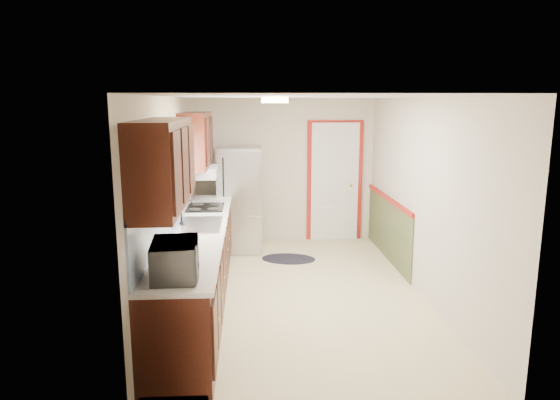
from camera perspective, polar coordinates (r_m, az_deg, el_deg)
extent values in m
cube|color=beige|center=(6.32, 2.13, -10.59)|extent=(3.20, 5.20, 0.12)
cube|color=white|center=(5.87, 2.31, 11.72)|extent=(3.20, 5.20, 0.12)
cube|color=beige|center=(8.44, 0.53, 3.40)|extent=(3.20, 0.10, 2.40)
cube|color=beige|center=(3.58, 6.22, -7.54)|extent=(3.20, 0.10, 2.40)
cube|color=beige|center=(6.02, -12.14, -0.03)|extent=(0.10, 5.20, 2.40)
cube|color=beige|center=(6.31, 15.90, 0.30)|extent=(0.10, 5.20, 2.40)
cube|color=black|center=(5.89, -9.36, -7.74)|extent=(0.60, 4.00, 0.90)
cube|color=silver|center=(5.75, -9.35, -3.31)|extent=(0.63, 4.00, 0.04)
cube|color=#5B94DE|center=(5.72, -12.47, -0.46)|extent=(0.02, 4.00, 0.55)
cube|color=black|center=(4.33, -13.28, 4.00)|extent=(0.35, 1.40, 0.75)
cube|color=black|center=(7.00, -9.60, 6.78)|extent=(0.35, 1.20, 0.75)
cube|color=white|center=(5.76, -12.45, 3.69)|extent=(0.02, 1.00, 0.90)
cube|color=#C65425|center=(5.72, -12.15, 7.18)|extent=(0.05, 1.12, 0.24)
cube|color=#B7B7BC|center=(5.84, -9.31, -2.83)|extent=(0.52, 0.82, 0.02)
cube|color=white|center=(7.09, -9.04, 3.19)|extent=(0.45, 0.60, 0.15)
cube|color=maroon|center=(8.54, 6.24, 2.07)|extent=(0.94, 0.05, 2.08)
cube|color=white|center=(8.52, 6.27, 2.04)|extent=(0.80, 0.04, 2.00)
cube|color=#464F2C|center=(7.72, 12.24, -3.28)|extent=(0.02, 2.30, 0.90)
cube|color=maroon|center=(7.61, 12.29, 0.15)|extent=(0.04, 2.30, 0.06)
cylinder|color=#FFD88C|center=(5.65, -0.58, 11.34)|extent=(0.30, 0.30, 0.06)
imported|color=white|center=(4.14, -11.90, -6.23)|extent=(0.35, 0.57, 0.37)
cube|color=#B7B7BC|center=(7.90, -4.64, 0.08)|extent=(0.69, 0.64, 1.66)
cylinder|color=black|center=(7.57, -6.42, -1.08)|extent=(0.02, 0.02, 1.16)
ellipsoid|color=black|center=(7.60, 0.97, -6.73)|extent=(0.89, 0.66, 0.01)
cube|color=black|center=(6.76, -8.53, -0.84)|extent=(0.48, 0.58, 0.02)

